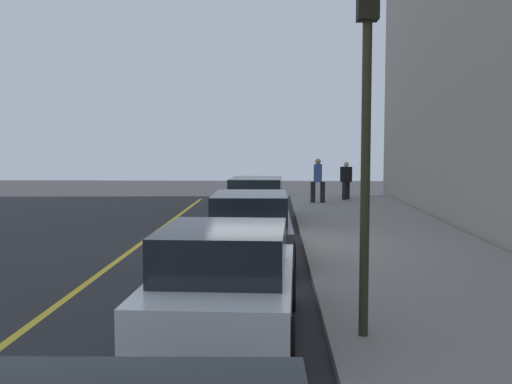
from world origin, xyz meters
name	(u,v)px	position (x,y,z in m)	size (l,w,h in m)	color
ground_plane	(262,253)	(0.00, 0.00, 0.00)	(56.00, 56.00, 0.00)	#28282B
sidewalk	(402,251)	(0.00, -3.30, 0.07)	(28.00, 4.60, 0.15)	gray
lane_stripe_centre	(129,252)	(0.00, 3.20, 0.00)	(28.00, 0.14, 0.01)	gold
parked_car_white	(225,281)	(-6.28, 0.35, 0.76)	(4.23, 2.01, 1.51)	black
parked_car_charcoal	(250,227)	(-0.88, 0.24, 0.76)	(4.53, 1.93, 1.51)	black
parked_car_silver	(256,201)	(5.19, 0.31, 0.76)	(4.58, 1.99, 1.51)	black
pedestrian_blue_coat	(318,179)	(11.00, -2.06, 1.13)	(0.53, 0.60, 1.83)	black
pedestrian_black_coat	(346,179)	(12.36, -3.39, 1.03)	(0.49, 0.53, 1.65)	black
traffic_light_pole	(366,89)	(-6.63, -1.45, 3.29)	(0.35, 0.26, 4.67)	#2D2D19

